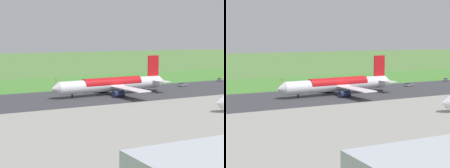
% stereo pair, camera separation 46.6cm
% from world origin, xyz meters
% --- Properties ---
extents(ground_plane, '(800.00, 800.00, 0.00)m').
position_xyz_m(ground_plane, '(0.00, 0.00, 0.00)').
color(ground_plane, '#547F3D').
extents(runway_asphalt, '(600.00, 41.73, 0.06)m').
position_xyz_m(runway_asphalt, '(0.00, 0.00, 0.03)').
color(runway_asphalt, '#38383D').
rests_on(runway_asphalt, ground).
extents(apron_concrete, '(440.00, 110.00, 0.05)m').
position_xyz_m(apron_concrete, '(0.00, 60.25, 0.03)').
color(apron_concrete, gray).
rests_on(apron_concrete, ground).
extents(grass_verge_foreground, '(600.00, 80.00, 0.04)m').
position_xyz_m(grass_verge_foreground, '(0.00, -37.29, 0.02)').
color(grass_verge_foreground, '#478534').
rests_on(grass_verge_foreground, ground).
extents(airliner_main, '(54.14, 44.29, 15.88)m').
position_xyz_m(airliner_main, '(2.28, -0.02, 4.35)').
color(airliner_main, white).
rests_on(airliner_main, ground).
extents(service_car_followme, '(4.31, 4.17, 1.62)m').
position_xyz_m(service_car_followme, '(-71.71, -17.66, 0.84)').
color(service_car_followme, gray).
rests_on(service_car_followme, ground).
extents(service_car_ops, '(4.26, 2.05, 1.62)m').
position_xyz_m(service_car_ops, '(-40.06, -8.67, 0.84)').
color(service_car_ops, gray).
rests_on(service_car_ops, ground).
extents(no_stopping_sign, '(0.60, 0.10, 2.95)m').
position_xyz_m(no_stopping_sign, '(12.63, -41.02, 1.74)').
color(no_stopping_sign, slate).
rests_on(no_stopping_sign, ground).
extents(traffic_cone_orange, '(0.40, 0.40, 0.55)m').
position_xyz_m(traffic_cone_orange, '(17.80, -40.36, 0.28)').
color(traffic_cone_orange, orange).
rests_on(traffic_cone_orange, ground).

